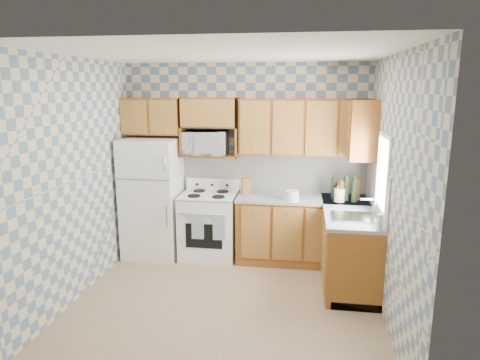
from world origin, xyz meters
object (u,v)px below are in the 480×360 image
(electric_kettle, at_px, (339,195))
(stove_body, at_px, (209,226))
(refrigerator, at_px, (153,198))
(microwave, at_px, (206,143))

(electric_kettle, bearing_deg, stove_body, 175.72)
(refrigerator, bearing_deg, microwave, 13.47)
(refrigerator, distance_m, microwave, 1.09)
(refrigerator, relative_size, stove_body, 1.87)
(microwave, distance_m, electric_kettle, 1.94)
(refrigerator, relative_size, electric_kettle, 9.78)
(refrigerator, bearing_deg, electric_kettle, -2.38)
(refrigerator, xyz_separation_m, stove_body, (0.80, 0.03, -0.39))
(stove_body, relative_size, electric_kettle, 5.24)
(stove_body, xyz_separation_m, microwave, (-0.06, 0.15, 1.16))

